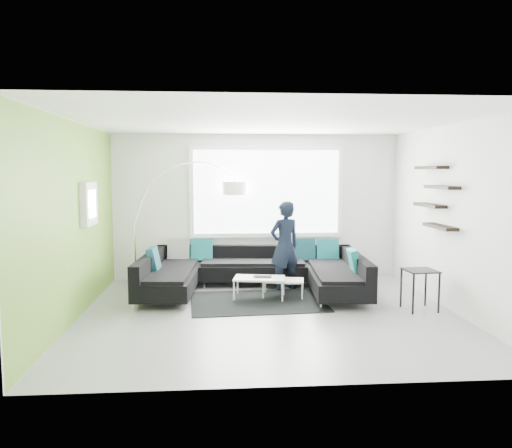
{
  "coord_description": "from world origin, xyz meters",
  "views": [
    {
      "loc": [
        -0.73,
        -7.12,
        2.08
      ],
      "look_at": [
        -0.12,
        0.9,
        1.24
      ],
      "focal_mm": 35.0,
      "sensor_mm": 36.0,
      "label": 1
    }
  ],
  "objects_px": {
    "sectional_sofa": "(253,273)",
    "laptop": "(262,277)",
    "side_table": "(420,290)",
    "coffee_table": "(271,287)",
    "person": "(285,246)",
    "arc_lamp": "(134,225)"
  },
  "relations": [
    {
      "from": "coffee_table",
      "to": "arc_lamp",
      "type": "height_order",
      "value": "arc_lamp"
    },
    {
      "from": "arc_lamp",
      "to": "laptop",
      "type": "distance_m",
      "value": 2.56
    },
    {
      "from": "sectional_sofa",
      "to": "person",
      "type": "distance_m",
      "value": 0.76
    },
    {
      "from": "sectional_sofa",
      "to": "side_table",
      "type": "relative_size",
      "value": 6.25
    },
    {
      "from": "side_table",
      "to": "laptop",
      "type": "relative_size",
      "value": 1.88
    },
    {
      "from": "side_table",
      "to": "sectional_sofa",
      "type": "bearing_deg",
      "value": 153.54
    },
    {
      "from": "coffee_table",
      "to": "arc_lamp",
      "type": "bearing_deg",
      "value": 168.3
    },
    {
      "from": "arc_lamp",
      "to": "laptop",
      "type": "bearing_deg",
      "value": -31.69
    },
    {
      "from": "person",
      "to": "side_table",
      "type": "bearing_deg",
      "value": 118.07
    },
    {
      "from": "sectional_sofa",
      "to": "laptop",
      "type": "bearing_deg",
      "value": -66.14
    },
    {
      "from": "sectional_sofa",
      "to": "arc_lamp",
      "type": "bearing_deg",
      "value": 166.62
    },
    {
      "from": "side_table",
      "to": "person",
      "type": "bearing_deg",
      "value": 141.88
    },
    {
      "from": "arc_lamp",
      "to": "laptop",
      "type": "xyz_separation_m",
      "value": [
        2.22,
        -1.02,
        -0.78
      ]
    },
    {
      "from": "arc_lamp",
      "to": "person",
      "type": "relative_size",
      "value": 1.44
    },
    {
      "from": "coffee_table",
      "to": "sectional_sofa",
      "type": "bearing_deg",
      "value": 144.49
    },
    {
      "from": "person",
      "to": "laptop",
      "type": "distance_m",
      "value": 0.87
    },
    {
      "from": "coffee_table",
      "to": "person",
      "type": "height_order",
      "value": "person"
    },
    {
      "from": "side_table",
      "to": "coffee_table",
      "type": "bearing_deg",
      "value": 156.8
    },
    {
      "from": "coffee_table",
      "to": "person",
      "type": "distance_m",
      "value": 0.87
    },
    {
      "from": "coffee_table",
      "to": "laptop",
      "type": "bearing_deg",
      "value": -146.49
    },
    {
      "from": "sectional_sofa",
      "to": "laptop",
      "type": "height_order",
      "value": "sectional_sofa"
    },
    {
      "from": "arc_lamp",
      "to": "person",
      "type": "height_order",
      "value": "arc_lamp"
    }
  ]
}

